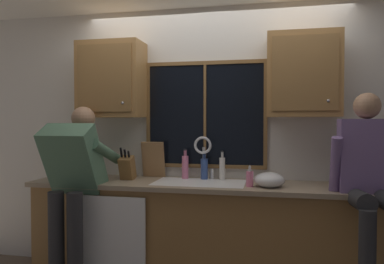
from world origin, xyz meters
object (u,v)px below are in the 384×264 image
(person_standing, at_px, (73,179))
(bottle_tall_clear, at_px, (185,166))
(mixing_bowl, at_px, (269,180))
(soap_dispenser, at_px, (250,178))
(person_sitting_on_counter, at_px, (370,170))
(knife_block, at_px, (127,168))
(bottle_amber_small, at_px, (204,168))
(cutting_board, at_px, (153,160))
(bottle_green_glass, at_px, (222,168))

(person_standing, relative_size, bottle_tall_clear, 5.69)
(mixing_bowl, distance_m, soap_dispenser, 0.16)
(person_sitting_on_counter, height_order, bottle_tall_clear, person_sitting_on_counter)
(knife_block, xyz_separation_m, mixing_bowl, (1.29, -0.11, -0.05))
(person_sitting_on_counter, xyz_separation_m, knife_block, (-2.02, 0.29, -0.08))
(soap_dispenser, relative_size, bottle_tall_clear, 0.63)
(mixing_bowl, distance_m, bottle_amber_small, 0.66)
(person_standing, xyz_separation_m, knife_block, (0.35, 0.35, 0.06))
(person_sitting_on_counter, distance_m, cutting_board, 1.89)
(person_standing, distance_m, bottle_amber_small, 1.17)
(person_standing, distance_m, soap_dispenser, 1.50)
(person_standing, distance_m, mixing_bowl, 1.66)
(soap_dispenser, height_order, bottle_amber_small, bottle_amber_small)
(knife_block, distance_m, cutting_board, 0.28)
(mixing_bowl, bearing_deg, person_sitting_on_counter, -13.88)
(mixing_bowl, height_order, soap_dispenser, soap_dispenser)
(cutting_board, height_order, bottle_green_glass, cutting_board)
(bottle_tall_clear, distance_m, bottle_amber_small, 0.18)
(person_standing, distance_m, knife_block, 0.50)
(knife_block, height_order, mixing_bowl, knife_block)
(mixing_bowl, bearing_deg, person_standing, -171.57)
(person_standing, xyz_separation_m, bottle_tall_clear, (0.86, 0.53, 0.06))
(bottle_amber_small, bearing_deg, soap_dispenser, -34.79)
(mixing_bowl, bearing_deg, bottle_green_glass, 147.82)
(knife_block, height_order, bottle_tall_clear, knife_block)
(mixing_bowl, relative_size, bottle_amber_small, 0.99)
(person_standing, height_order, bottle_green_glass, person_standing)
(cutting_board, distance_m, mixing_bowl, 1.15)
(person_standing, relative_size, soap_dispenser, 8.98)
(person_standing, distance_m, person_sitting_on_counter, 2.37)
(knife_block, relative_size, soap_dispenser, 1.81)
(person_standing, distance_m, bottle_tall_clear, 1.01)
(person_sitting_on_counter, bearing_deg, mixing_bowl, 166.12)
(soap_dispenser, distance_m, bottle_green_glass, 0.40)
(person_sitting_on_counter, bearing_deg, cutting_board, 165.16)
(cutting_board, height_order, bottle_amber_small, cutting_board)
(knife_block, distance_m, bottle_green_glass, 0.88)
(bottle_tall_clear, relative_size, bottle_amber_small, 1.11)
(bottle_green_glass, xyz_separation_m, bottle_amber_small, (-0.17, 0.01, -0.01))
(person_sitting_on_counter, bearing_deg, bottle_green_glass, 158.76)
(mixing_bowl, height_order, bottle_amber_small, bottle_amber_small)
(person_standing, xyz_separation_m, bottle_amber_small, (1.05, 0.52, 0.05))
(mixing_bowl, relative_size, soap_dispenser, 1.41)
(soap_dispenser, bearing_deg, person_standing, -171.58)
(knife_block, bearing_deg, person_sitting_on_counter, -8.14)
(person_sitting_on_counter, height_order, cutting_board, person_sitting_on_counter)
(soap_dispenser, height_order, bottle_green_glass, bottle_green_glass)
(bottle_amber_small, bearing_deg, bottle_green_glass, -3.61)
(knife_block, relative_size, cutting_board, 0.92)
(person_sitting_on_counter, height_order, bottle_amber_small, person_sitting_on_counter)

